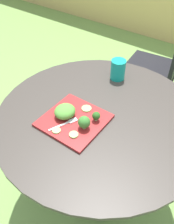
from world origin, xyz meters
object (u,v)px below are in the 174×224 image
Objects in this scene: drinking_glass at (118,71)px; fork at (66,123)px; patio_chair at (164,62)px; salad_plate at (74,120)px.

drinking_glass is 0.83× the size of fork.
patio_chair is at bearing 87.55° from fork.
patio_chair reaches higher than drinking_glass.
fork is at bearing -92.45° from patio_chair.
fork reaches higher than salad_plate.
patio_chair is at bearing 85.39° from drinking_glass.
patio_chair is 7.32× the size of drinking_glass.
drinking_glass is at bearing -94.61° from patio_chair.
patio_chair is 1.18m from salad_plate.
salad_plate is 2.42× the size of drinking_glass.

